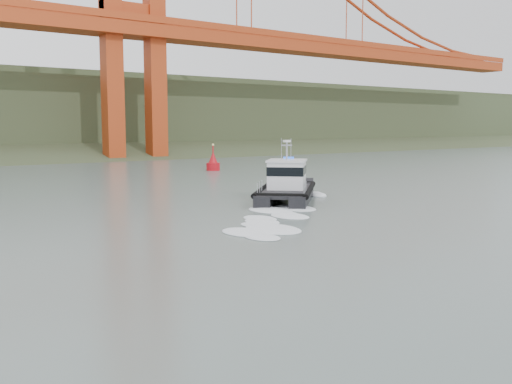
% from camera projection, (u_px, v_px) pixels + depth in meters
% --- Properties ---
extents(ground, '(400.00, 400.00, 0.00)m').
position_uv_depth(ground, '(366.00, 253.00, 26.54)').
color(ground, '#4A5852').
rests_on(ground, ground).
extents(patrol_boat, '(9.79, 9.87, 4.95)m').
position_uv_depth(patrol_boat, '(286.00, 185.00, 44.85)').
color(patrol_boat, black).
rests_on(patrol_boat, ground).
extents(nav_buoy, '(1.80, 1.80, 3.74)m').
position_uv_depth(nav_buoy, '(213.00, 163.00, 75.38)').
color(nav_buoy, '#B20C15').
rests_on(nav_buoy, ground).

